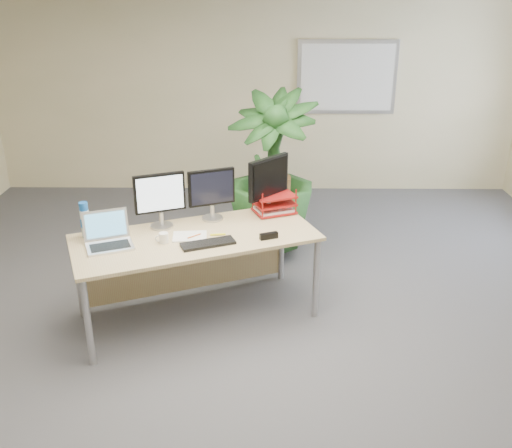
{
  "coord_description": "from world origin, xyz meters",
  "views": [
    {
      "loc": [
        0.1,
        -3.64,
        2.69
      ],
      "look_at": [
        0.06,
        0.35,
        0.99
      ],
      "focal_mm": 40.0,
      "sensor_mm": 36.0,
      "label": 1
    }
  ],
  "objects_px": {
    "monitor_right": "(212,191)",
    "laptop": "(108,238)",
    "desk": "(193,248)",
    "monitor_left": "(160,197)",
    "floor_plant": "(271,189)"
  },
  "relations": [
    {
      "from": "floor_plant",
      "to": "desk",
      "type": "bearing_deg",
      "value": -121.5
    },
    {
      "from": "monitor_left",
      "to": "floor_plant",
      "type": "bearing_deg",
      "value": 47.46
    },
    {
      "from": "monitor_right",
      "to": "laptop",
      "type": "relative_size",
      "value": 1.02
    },
    {
      "from": "monitor_left",
      "to": "monitor_right",
      "type": "distance_m",
      "value": 0.46
    },
    {
      "from": "monitor_right",
      "to": "desk",
      "type": "bearing_deg",
      "value": -120.23
    },
    {
      "from": "desk",
      "to": "monitor_left",
      "type": "bearing_deg",
      "value": 162.97
    },
    {
      "from": "monitor_left",
      "to": "monitor_right",
      "type": "height_order",
      "value": "monitor_left"
    },
    {
      "from": "monitor_right",
      "to": "laptop",
      "type": "bearing_deg",
      "value": -145.37
    },
    {
      "from": "monitor_left",
      "to": "laptop",
      "type": "relative_size",
      "value": 1.06
    },
    {
      "from": "desk",
      "to": "monitor_right",
      "type": "bearing_deg",
      "value": 59.77
    },
    {
      "from": "desk",
      "to": "laptop",
      "type": "bearing_deg",
      "value": -156.21
    },
    {
      "from": "floor_plant",
      "to": "monitor_right",
      "type": "xyz_separation_m",
      "value": [
        -0.53,
        -0.85,
        0.28
      ]
    },
    {
      "from": "floor_plant",
      "to": "monitor_left",
      "type": "xyz_separation_m",
      "value": [
        -0.94,
        -1.03,
        0.29
      ]
    },
    {
      "from": "monitor_left",
      "to": "laptop",
      "type": "height_order",
      "value": "monitor_left"
    },
    {
      "from": "desk",
      "to": "floor_plant",
      "type": "height_order",
      "value": "floor_plant"
    }
  ]
}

